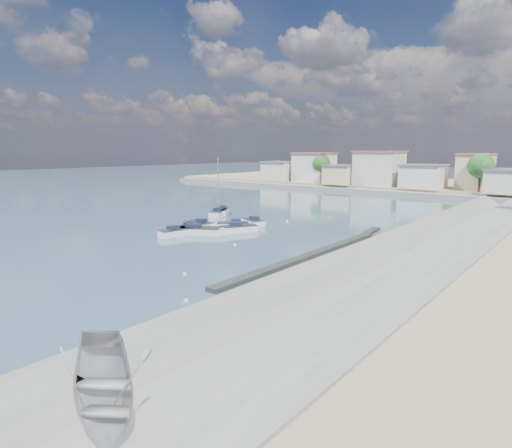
% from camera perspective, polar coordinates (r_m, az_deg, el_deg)
% --- Properties ---
extents(ground, '(400.00, 400.00, 0.00)m').
position_cam_1_polar(ground, '(69.91, 15.25, 1.31)').
color(ground, '#273C4E').
rests_on(ground, ground).
extents(seawall_walkway, '(5.00, 90.00, 1.80)m').
position_cam_1_polar(seawall_walkway, '(38.63, 24.16, -4.62)').
color(seawall_walkway, slate).
rests_on(seawall_walkway, ground).
extents(breakwater, '(2.00, 31.02, 0.35)m').
position_cam_1_polar(breakwater, '(42.79, 8.82, -3.51)').
color(breakwater, black).
rests_on(breakwater, ground).
extents(far_shore_land, '(160.00, 40.00, 1.40)m').
position_cam_1_polar(far_shore_land, '(119.04, 25.51, 4.44)').
color(far_shore_land, gray).
rests_on(far_shore_land, ground).
extents(far_shore_quay, '(160.00, 2.50, 0.80)m').
position_cam_1_polar(far_shore_quay, '(98.85, 22.59, 3.55)').
color(far_shore_quay, slate).
rests_on(far_shore_quay, ground).
extents(far_town, '(113.01, 12.80, 8.35)m').
position_cam_1_polar(far_town, '(101.87, 29.52, 5.76)').
color(far_town, beige).
rests_on(far_town, far_shore_land).
extents(shore_trees, '(74.56, 38.32, 7.92)m').
position_cam_1_polar(shore_trees, '(93.61, 27.23, 6.48)').
color(shore_trees, '#38281E').
rests_on(shore_trees, ground).
extents(motorboat_a, '(3.95, 5.68, 1.48)m').
position_cam_1_polar(motorboat_a, '(53.83, -8.38, -0.52)').
color(motorboat_a, white).
rests_on(motorboat_a, ground).
extents(motorboat_b, '(3.71, 4.73, 1.48)m').
position_cam_1_polar(motorboat_b, '(52.55, -2.06, -0.67)').
color(motorboat_b, white).
rests_on(motorboat_b, ground).
extents(motorboat_c, '(4.83, 2.05, 1.48)m').
position_cam_1_polar(motorboat_c, '(55.90, -7.69, -0.12)').
color(motorboat_c, white).
rests_on(motorboat_c, ground).
extents(motorboat_d, '(4.13, 3.94, 1.48)m').
position_cam_1_polar(motorboat_d, '(54.81, -3.35, -0.24)').
color(motorboat_d, white).
rests_on(motorboat_d, ground).
extents(motorboat_e, '(2.25, 4.75, 1.48)m').
position_cam_1_polar(motorboat_e, '(51.11, -10.34, -1.13)').
color(motorboat_e, white).
rests_on(motorboat_e, ground).
extents(motorboat_f, '(4.46, 3.00, 1.48)m').
position_cam_1_polar(motorboat_f, '(57.34, -0.51, 0.22)').
color(motorboat_f, white).
rests_on(motorboat_f, ground).
extents(motorboat_g, '(4.04, 4.61, 1.48)m').
position_cam_1_polar(motorboat_g, '(67.30, -4.58, 1.63)').
color(motorboat_g, white).
rests_on(motorboat_g, ground).
extents(motorboat_h, '(5.94, 4.57, 1.48)m').
position_cam_1_polar(motorboat_h, '(51.64, -7.41, -0.94)').
color(motorboat_h, white).
rests_on(motorboat_h, ground).
extents(sailboat, '(4.16, 5.56, 9.00)m').
position_cam_1_polar(sailboat, '(66.38, -4.95, 1.55)').
color(sailboat, white).
rests_on(sailboat, ground).
extents(mooring_buoys, '(16.96, 40.64, 0.35)m').
position_cam_1_polar(mooring_buoys, '(45.39, 5.00, -2.81)').
color(mooring_buoys, silver).
rests_on(mooring_buoys, ground).
extents(overturned_dinghy, '(3.94, 3.50, 0.68)m').
position_cam_1_polar(overturned_dinghy, '(13.66, -19.29, -25.83)').
color(overturned_dinghy, '#A5A8AD').
rests_on(overturned_dinghy, seawall_walkway).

